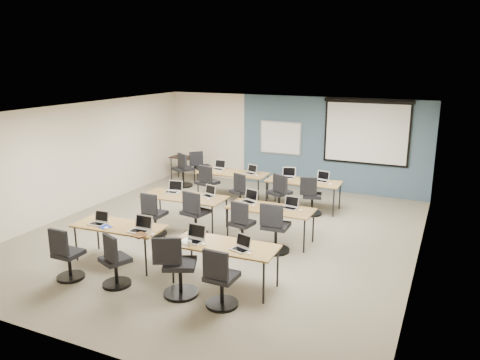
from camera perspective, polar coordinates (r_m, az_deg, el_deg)
The scene contains 58 objects.
floor at distance 10.36m, azimuth -2.13°, elevation -6.60°, with size 8.00×9.00×0.02m, color #6B6354.
ceiling at distance 9.72m, azimuth -2.28°, elevation 8.42°, with size 8.00×9.00×0.02m, color white.
wall_back at distance 14.02m, azimuth 6.20°, elevation 4.67°, with size 8.00×0.04×2.70m, color beige.
wall_front at distance 6.47m, azimuth -20.78°, elevation -8.10°, with size 8.00×0.04×2.70m, color beige.
wall_left at distance 12.26m, azimuth -19.12°, elevation 2.52°, with size 0.04×9.00×2.70m, color beige.
wall_right at distance 8.93m, azimuth 21.34°, elevation -1.97°, with size 0.04×9.00×2.70m, color beige.
blue_accent_panel at distance 13.65m, azimuth 11.15°, elevation 4.21°, with size 5.50×0.04×2.70m, color #3D5977.
whiteboard at distance 14.03m, azimuth 4.95°, elevation 5.13°, with size 1.28×0.03×0.98m.
projector_screen at distance 13.32m, azimuth 15.18°, elevation 6.06°, with size 2.40×0.10×1.82m.
training_table_front_left at distance 9.05m, azimuth -14.54°, elevation -5.65°, with size 1.73×0.72×0.73m.
training_table_front_right at distance 7.90m, azimuth -1.89°, elevation -8.20°, with size 1.79×0.75×0.73m.
training_table_mid_left at distance 10.67m, azimuth -6.83°, elevation -2.16°, with size 1.92×0.80×0.73m.
training_table_mid_right at distance 9.78m, azimuth 3.72°, elevation -3.65°, with size 1.81×0.75×0.73m.
training_table_back_left at distance 12.78m, azimuth -0.90°, elevation 0.75°, with size 1.93×0.80×0.73m.
training_table_back_right at distance 11.98m, azimuth 7.72°, elevation -0.32°, with size 1.87×0.78×0.73m.
laptop_0 at distance 9.20m, azimuth -16.81°, elevation -4.78°, with size 0.30×0.26×0.23m.
mouse_0 at distance 8.93m, azimuth -16.01°, elevation -5.64°, with size 0.06×0.10×0.04m, color white.
task_chair_0 at distance 8.72m, azimuth -20.37°, elevation -8.94°, with size 0.48×0.48×0.97m.
laptop_1 at distance 8.64m, azimuth -12.01°, elevation -5.67°, with size 0.36×0.30×0.27m.
mouse_1 at distance 8.43m, azimuth -10.60°, elevation -6.53°, with size 0.06×0.10×0.03m, color white.
task_chair_1 at distance 8.22m, azimuth -15.04°, elevation -9.95°, with size 0.51×0.49×0.97m.
laptop_2 at distance 8.05m, azimuth -5.63°, elevation -6.94°, with size 0.36×0.30×0.27m.
mouse_2 at distance 7.91m, azimuth -4.51°, elevation -7.76°, with size 0.06×0.09×0.03m, color white.
task_chair_2 at distance 7.71m, azimuth -7.66°, elevation -10.95°, with size 0.61×0.57×1.05m.
laptop_3 at distance 7.67m, azimuth 0.18°, elevation -8.04°, with size 0.30×0.26×0.23m.
mouse_3 at distance 7.52m, azimuth 1.11°, elevation -8.93°, with size 0.06×0.09×0.03m, color white.
task_chair_3 at distance 7.34m, azimuth -2.42°, elevation -12.42°, with size 0.51×0.51×0.99m.
laptop_4 at distance 10.96m, azimuth -8.11°, elevation -1.16°, with size 0.35×0.29×0.26m.
mouse_4 at distance 10.86m, azimuth -7.65°, elevation -1.58°, with size 0.06×0.10×0.04m, color white.
task_chair_4 at distance 10.33m, azimuth -10.49°, elevation -4.54°, with size 0.49×0.49×0.97m.
laptop_5 at distance 10.59m, azimuth -3.83°, elevation -1.63°, with size 0.31×0.26×0.24m.
mouse_5 at distance 10.33m, azimuth -3.89°, elevation -2.34°, with size 0.06×0.09×0.03m, color white.
task_chair_5 at distance 10.14m, azimuth -5.55°, elevation -4.56°, with size 0.56×0.56×1.03m.
laptop_6 at distance 10.14m, azimuth 1.19°, elevation -2.32°, with size 0.34×0.29×0.26m.
mouse_6 at distance 9.86m, azimuth 1.64°, elevation -3.14°, with size 0.06×0.09×0.03m, color white.
task_chair_6 at distance 9.61m, azimuth 0.19°, elevation -5.78°, with size 0.48×0.48×0.97m.
laptop_7 at distance 9.76m, azimuth 6.17°, elevation -3.10°, with size 0.31×0.26×0.24m.
mouse_7 at distance 9.64m, azimuth 7.44°, elevation -3.68°, with size 0.06×0.09×0.03m, color white.
task_chair_7 at distance 9.30m, azimuth 4.25°, elevation -6.30°, with size 0.57×0.57×1.04m.
laptop_8 at distance 13.14m, azimuth -2.60°, elevation 1.59°, with size 0.34×0.29×0.26m.
mouse_8 at distance 12.76m, azimuth -2.39°, elevation 0.97°, with size 0.06×0.09×0.03m, color white.
task_chair_8 at distance 12.48m, azimuth -4.04°, elevation -0.84°, with size 0.58×0.56×1.04m.
laptop_9 at distance 12.63m, azimuth 1.37°, elevation 1.05°, with size 0.30×0.26×0.23m.
mouse_9 at distance 12.40m, azimuth 2.06°, elevation 0.56°, with size 0.05×0.09×0.03m, color white.
task_chair_9 at distance 11.93m, azimuth -0.01°, elevation -1.74°, with size 0.49×0.47×0.95m.
laptop_10 at distance 12.25m, azimuth 5.86°, elevation 0.58°, with size 0.35×0.30×0.27m.
mouse_10 at distance 12.10m, azimuth 6.18°, elevation 0.14°, with size 0.06×0.09×0.03m, color white.
task_chair_10 at distance 11.63m, azimuth 4.83°, elevation -2.05°, with size 0.58×0.54×1.02m.
laptop_11 at distance 12.02m, azimuth 10.01°, elevation 0.15°, with size 0.33×0.28×0.25m.
mouse_11 at distance 11.75m, azimuth 10.94°, elevation -0.49°, with size 0.06×0.10×0.03m, color white.
task_chair_11 at distance 11.60m, azimuth 8.66°, elevation -2.31°, with size 0.50×0.50×0.98m.
blue_mousepad at distance 9.02m, azimuth -16.11°, elevation -5.51°, with size 0.23×0.19×0.01m, color navy.
snack_bowl at distance 8.35m, azimuth -12.12°, elevation -6.67°, with size 0.26×0.26×0.06m, color brown.
snack_plate at distance 8.01m, azimuth -6.43°, elevation -7.56°, with size 0.20×0.20×0.01m, color white.
coffee_cup at distance 7.86m, azimuth -6.19°, elevation -7.66°, with size 0.08×0.08×0.07m, color white.
utility_table at distance 14.80m, azimuth -6.61°, elevation 2.47°, with size 0.96×0.53×0.75m.
spare_chair_a at distance 14.46m, azimuth -4.72°, elevation 1.22°, with size 0.62×0.52×1.00m.
spare_chair_b at distance 14.10m, azimuth -6.98°, elevation 0.90°, with size 0.63×0.57×1.04m.
Camera 1 is at (4.40, -8.60, 3.74)m, focal length 35.00 mm.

